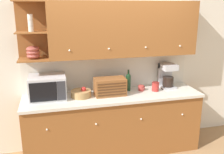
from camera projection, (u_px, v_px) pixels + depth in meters
ground_plane at (109, 140)px, 4.33m from camera, size 24.00×24.00×0.00m
wall_back at (108, 67)px, 4.01m from camera, size 5.06×0.06×2.60m
counter_unit at (113, 123)px, 3.90m from camera, size 2.68×0.67×0.95m
backsplash_panel at (109, 72)px, 3.99m from camera, size 2.66×0.01×0.56m
upper_cabinets at (122, 29)px, 3.70m from camera, size 2.66×0.34×0.81m
microwave at (48, 87)px, 3.58m from camera, size 0.51×0.41×0.34m
fruit_basket at (81, 93)px, 3.67m from camera, size 0.30×0.30×0.16m
bread_box at (110, 87)px, 3.73m from camera, size 0.46×0.26×0.26m
wine_bottle at (128, 81)px, 3.93m from camera, size 0.08×0.08×0.34m
mug at (141, 88)px, 3.95m from camera, size 0.10×0.09×0.09m
storage_canister at (155, 87)px, 3.92m from camera, size 0.11×0.11×0.14m
coffee_maker at (167, 75)px, 4.08m from camera, size 0.23×0.27×0.39m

